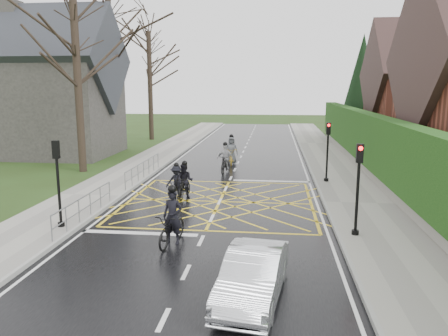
% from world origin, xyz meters
% --- Properties ---
extents(ground, '(120.00, 120.00, 0.00)m').
position_xyz_m(ground, '(0.00, 0.00, 0.00)').
color(ground, '#213210').
rests_on(ground, ground).
extents(road, '(9.00, 80.00, 0.01)m').
position_xyz_m(road, '(0.00, 0.00, 0.01)').
color(road, black).
rests_on(road, ground).
extents(sidewalk_right, '(3.00, 80.00, 0.15)m').
position_xyz_m(sidewalk_right, '(6.00, 0.00, 0.07)').
color(sidewalk_right, gray).
rests_on(sidewalk_right, ground).
extents(sidewalk_left, '(3.00, 80.00, 0.15)m').
position_xyz_m(sidewalk_left, '(-6.00, 0.00, 0.07)').
color(sidewalk_left, gray).
rests_on(sidewalk_left, ground).
extents(stone_wall, '(0.50, 38.00, 0.70)m').
position_xyz_m(stone_wall, '(7.75, 6.00, 0.35)').
color(stone_wall, slate).
rests_on(stone_wall, ground).
extents(hedge, '(0.90, 38.00, 2.80)m').
position_xyz_m(hedge, '(7.75, 6.00, 2.10)').
color(hedge, '#14360E').
rests_on(hedge, stone_wall).
extents(house_far, '(9.80, 8.80, 10.30)m').
position_xyz_m(house_far, '(14.75, 18.00, 4.36)').
color(house_far, brown).
rests_on(house_far, ground).
extents(conifer, '(4.60, 4.60, 10.00)m').
position_xyz_m(conifer, '(10.75, 26.00, 4.99)').
color(conifer, black).
rests_on(conifer, ground).
extents(church, '(8.80, 7.80, 11.00)m').
position_xyz_m(church, '(-13.54, 12.00, 4.93)').
color(church, '#2D2B28').
rests_on(church, ground).
extents(tree_near, '(9.24, 9.24, 11.44)m').
position_xyz_m(tree_near, '(-9.00, 6.00, 7.91)').
color(tree_near, black).
rests_on(tree_near, ground).
extents(tree_mid, '(10.08, 10.08, 12.48)m').
position_xyz_m(tree_mid, '(-10.00, 14.00, 8.63)').
color(tree_mid, black).
rests_on(tree_mid, ground).
extents(tree_far, '(8.40, 8.40, 10.40)m').
position_xyz_m(tree_far, '(-9.30, 22.00, 7.19)').
color(tree_far, black).
rests_on(tree_far, ground).
extents(railing_south, '(0.05, 5.04, 1.03)m').
position_xyz_m(railing_south, '(-4.65, -3.50, 0.78)').
color(railing_south, slate).
rests_on(railing_south, ground).
extents(railing_north, '(0.05, 6.04, 1.03)m').
position_xyz_m(railing_north, '(-4.65, 4.00, 0.79)').
color(railing_north, slate).
rests_on(railing_north, ground).
extents(traffic_light_ne, '(0.24, 0.31, 3.21)m').
position_xyz_m(traffic_light_ne, '(5.10, 4.20, 1.66)').
color(traffic_light_ne, black).
rests_on(traffic_light_ne, ground).
extents(traffic_light_se, '(0.24, 0.31, 3.21)m').
position_xyz_m(traffic_light_se, '(5.10, -4.20, 1.66)').
color(traffic_light_se, black).
rests_on(traffic_light_se, ground).
extents(traffic_light_sw, '(0.24, 0.31, 3.21)m').
position_xyz_m(traffic_light_sw, '(-5.10, -4.50, 1.66)').
color(traffic_light_sw, black).
rests_on(traffic_light_sw, ground).
extents(cyclist_rear, '(1.01, 2.09, 1.95)m').
position_xyz_m(cyclist_rear, '(-0.87, -5.36, 0.63)').
color(cyclist_rear, black).
rests_on(cyclist_rear, ground).
extents(cyclist_back, '(0.82, 1.77, 1.74)m').
position_xyz_m(cyclist_back, '(-1.65, 0.44, 0.66)').
color(cyclist_back, black).
rests_on(cyclist_back, ground).
extents(cyclist_mid, '(0.99, 1.70, 1.64)m').
position_xyz_m(cyclist_mid, '(-2.04, 0.45, 0.60)').
color(cyclist_mid, black).
rests_on(cyclist_mid, ground).
extents(cyclist_front, '(1.03, 1.88, 1.84)m').
position_xyz_m(cyclist_front, '(-0.48, 6.50, 0.68)').
color(cyclist_front, black).
rests_on(cyclist_front, ground).
extents(cyclist_lead, '(0.94, 2.09, 1.97)m').
position_xyz_m(cyclist_lead, '(-0.40, 9.42, 0.68)').
color(cyclist_lead, gold).
rests_on(cyclist_lead, ground).
extents(car, '(1.79, 3.85, 1.22)m').
position_xyz_m(car, '(1.90, -8.80, 0.61)').
color(car, silver).
rests_on(car, ground).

